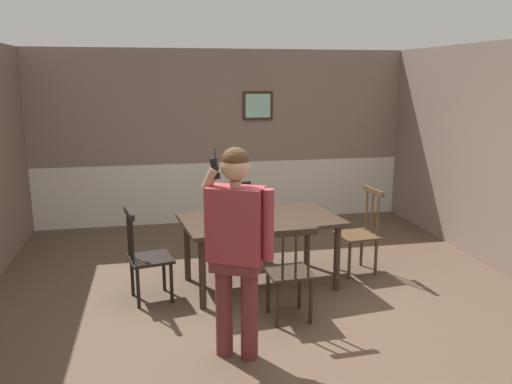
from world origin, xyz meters
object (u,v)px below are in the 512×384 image
(dining_table, at_px, (260,226))
(chair_at_table_head, at_px, (360,233))
(person_figure, at_px, (237,239))
(chair_near_window, at_px, (147,257))
(chair_by_doorway, at_px, (237,223))
(chair_opposite_corner, at_px, (290,273))

(dining_table, height_order, chair_at_table_head, chair_at_table_head)
(dining_table, xyz_separation_m, person_figure, (-0.48, -1.42, 0.33))
(chair_near_window, bearing_deg, chair_at_table_head, 85.49)
(person_figure, bearing_deg, dining_table, -80.65)
(chair_by_doorway, xyz_separation_m, chair_at_table_head, (1.32, -0.72, 0.01))
(chair_by_doorway, height_order, chair_opposite_corner, chair_by_doorway)
(dining_table, bearing_deg, chair_at_table_head, 7.07)
(chair_near_window, relative_size, person_figure, 0.56)
(chair_near_window, height_order, chair_opposite_corner, chair_near_window)
(dining_table, bearing_deg, chair_by_doorway, 97.14)
(chair_opposite_corner, relative_size, person_figure, 0.54)
(chair_near_window, height_order, chair_at_table_head, chair_at_table_head)
(chair_near_window, relative_size, chair_at_table_head, 0.97)
(dining_table, xyz_separation_m, chair_by_doorway, (-0.11, 0.87, -0.21))
(chair_by_doorway, relative_size, chair_opposite_corner, 1.02)
(chair_by_doorway, distance_m, chair_at_table_head, 1.51)
(dining_table, xyz_separation_m, chair_near_window, (-1.21, -0.15, -0.21))
(chair_near_window, distance_m, person_figure, 1.55)
(chair_opposite_corner, xyz_separation_m, person_figure, (-0.59, -0.55, 0.54))
(chair_opposite_corner, bearing_deg, chair_at_table_head, 39.97)
(chair_by_doorway, relative_size, chair_at_table_head, 0.96)
(chair_at_table_head, bearing_deg, person_figure, 126.76)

